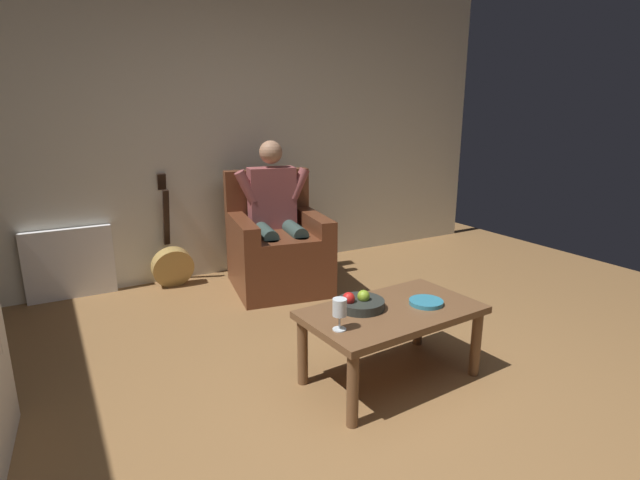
# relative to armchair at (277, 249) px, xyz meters

# --- Properties ---
(ground_plane) EXTENTS (6.91, 6.91, 0.00)m
(ground_plane) POSITION_rel_armchair_xyz_m (0.27, 2.25, -0.33)
(ground_plane) COLOR brown
(wall_back) EXTENTS (5.98, 0.06, 2.71)m
(wall_back) POSITION_rel_armchair_xyz_m (0.27, -0.66, 1.02)
(wall_back) COLOR beige
(wall_back) RESTS_ON ground
(armchair) EXTENTS (0.88, 0.94, 0.99)m
(armchair) POSITION_rel_armchair_xyz_m (0.00, 0.00, 0.00)
(armchair) COLOR brown
(armchair) RESTS_ON ground
(person_seated) EXTENTS (0.66, 0.65, 1.25)m
(person_seated) POSITION_rel_armchair_xyz_m (-0.00, -0.02, 0.34)
(person_seated) COLOR brown
(person_seated) RESTS_ON ground
(coffee_table) EXTENTS (1.02, 0.63, 0.43)m
(coffee_table) POSITION_rel_armchair_xyz_m (0.09, 1.73, 0.04)
(coffee_table) COLOR brown
(coffee_table) RESTS_ON ground
(guitar) EXTENTS (0.35, 0.29, 0.98)m
(guitar) POSITION_rel_armchair_xyz_m (0.80, -0.45, -0.12)
(guitar) COLOR #A98747
(guitar) RESTS_ON ground
(radiator) EXTENTS (0.68, 0.06, 0.58)m
(radiator) POSITION_rel_armchair_xyz_m (1.59, -0.59, -0.04)
(radiator) COLOR white
(radiator) RESTS_ON ground
(wine_glass_near) EXTENTS (0.07, 0.07, 0.17)m
(wine_glass_near) POSITION_rel_armchair_xyz_m (0.49, 1.81, 0.21)
(wine_glass_near) COLOR silver
(wine_glass_near) RESTS_ON coffee_table
(fruit_bowl) EXTENTS (0.27, 0.27, 0.11)m
(fruit_bowl) POSITION_rel_armchair_xyz_m (0.25, 1.63, 0.13)
(fruit_bowl) COLOR #282B27
(fruit_bowl) RESTS_ON coffee_table
(decorative_dish) EXTENTS (0.19, 0.19, 0.02)m
(decorative_dish) POSITION_rel_armchair_xyz_m (-0.12, 1.77, 0.11)
(decorative_dish) COLOR teal
(decorative_dish) RESTS_ON coffee_table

